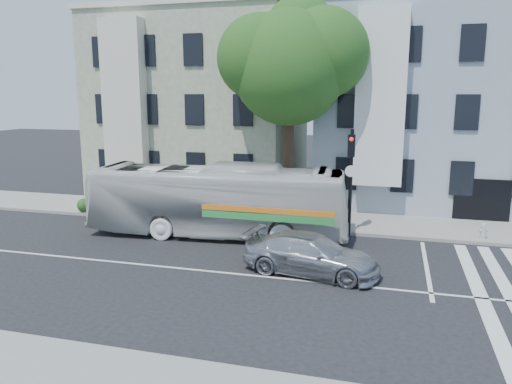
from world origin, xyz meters
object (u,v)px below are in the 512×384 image
at_px(traffic_signal, 351,168).
at_px(sedan, 311,254).
at_px(bus, 218,200).
at_px(fire_hydrant, 483,231).

bearing_deg(traffic_signal, sedan, -104.49).
xyz_separation_m(bus, sedan, (4.82, -3.71, -0.91)).
bearing_deg(sedan, traffic_signal, -0.48).
xyz_separation_m(bus, traffic_signal, (5.68, 1.44, 1.47)).
distance_m(bus, traffic_signal, 6.04).
bearing_deg(sedan, bus, 61.42).
relative_size(sedan, fire_hydrant, 6.87).
height_order(bus, sedan, bus).
bearing_deg(fire_hydrant, bus, -169.85).
xyz_separation_m(sedan, traffic_signal, (0.86, 5.15, 2.37)).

